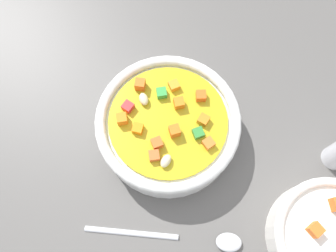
% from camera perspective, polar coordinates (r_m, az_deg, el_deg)
% --- Properties ---
extents(ground_plane, '(1.40, 1.40, 0.02)m').
position_cam_1_polar(ground_plane, '(0.49, -0.00, -1.40)').
color(ground_plane, '#565451').
extents(soup_bowl_main, '(0.19, 0.19, 0.06)m').
position_cam_1_polar(soup_bowl_main, '(0.45, -0.01, 0.13)').
color(soup_bowl_main, white).
rests_on(soup_bowl_main, ground_plane).
extents(spoon, '(0.20, 0.03, 0.01)m').
position_cam_1_polar(spoon, '(0.45, 2.67, -18.14)').
color(spoon, silver).
rests_on(spoon, ground_plane).
extents(side_bowl_small, '(0.14, 0.14, 0.05)m').
position_cam_1_polar(side_bowl_small, '(0.47, 25.07, -16.41)').
color(side_bowl_small, white).
rests_on(side_bowl_small, ground_plane).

